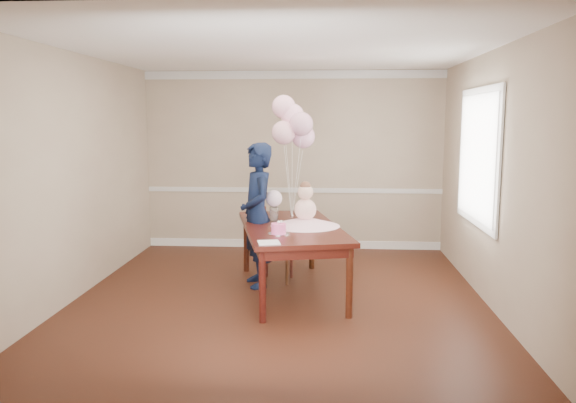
{
  "coord_description": "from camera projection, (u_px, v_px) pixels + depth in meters",
  "views": [
    {
      "loc": [
        0.52,
        -6.0,
        1.97
      ],
      "look_at": [
        0.08,
        0.27,
        1.05
      ],
      "focal_mm": 35.0,
      "sensor_mm": 36.0,
      "label": 1
    }
  ],
  "objects": [
    {
      "name": "floor",
      "position": [
        279.0,
        298.0,
        6.25
      ],
      "size": [
        4.5,
        5.0,
        0.0
      ],
      "primitive_type": "cube",
      "color": "black",
      "rests_on": "ground"
    },
    {
      "name": "ceiling",
      "position": [
        279.0,
        49.0,
        5.86
      ],
      "size": [
        4.5,
        5.0,
        0.02
      ],
      "primitive_type": "cube",
      "color": "white",
      "rests_on": "wall_back"
    },
    {
      "name": "wall_back",
      "position": [
        293.0,
        161.0,
        8.52
      ],
      "size": [
        4.5,
        0.02,
        2.7
      ],
      "primitive_type": "cube",
      "color": "tan",
      "rests_on": "floor"
    },
    {
      "name": "wall_front",
      "position": [
        246.0,
        218.0,
        3.58
      ],
      "size": [
        4.5,
        0.02,
        2.7
      ],
      "primitive_type": "cube",
      "color": "tan",
      "rests_on": "floor"
    },
    {
      "name": "wall_left",
      "position": [
        77.0,
        176.0,
        6.21
      ],
      "size": [
        0.02,
        5.0,
        2.7
      ],
      "primitive_type": "cube",
      "color": "tan",
      "rests_on": "floor"
    },
    {
      "name": "wall_right",
      "position": [
        492.0,
        179.0,
        5.9
      ],
      "size": [
        0.02,
        5.0,
        2.7
      ],
      "primitive_type": "cube",
      "color": "tan",
      "rests_on": "floor"
    },
    {
      "name": "chair_rail_trim",
      "position": [
        293.0,
        190.0,
        8.57
      ],
      "size": [
        4.5,
        0.02,
        0.07
      ],
      "primitive_type": "cube",
      "color": "silver",
      "rests_on": "wall_back"
    },
    {
      "name": "crown_molding",
      "position": [
        293.0,
        75.0,
        8.32
      ],
      "size": [
        4.5,
        0.02,
        0.12
      ],
      "primitive_type": "cube",
      "color": "silver",
      "rests_on": "wall_back"
    },
    {
      "name": "baseboard_trim",
      "position": [
        293.0,
        244.0,
        8.7
      ],
      "size": [
        4.5,
        0.02,
        0.12
      ],
      "primitive_type": "cube",
      "color": "white",
      "rests_on": "floor"
    },
    {
      "name": "window_frame",
      "position": [
        478.0,
        157.0,
        6.36
      ],
      "size": [
        0.02,
        1.66,
        1.56
      ],
      "primitive_type": "cube",
      "color": "silver",
      "rests_on": "wall_right"
    },
    {
      "name": "window_blinds",
      "position": [
        477.0,
        157.0,
        6.36
      ],
      "size": [
        0.01,
        1.5,
        1.4
      ],
      "primitive_type": "cube",
      "color": "silver",
      "rests_on": "wall_right"
    },
    {
      "name": "dining_table_top",
      "position": [
        291.0,
        227.0,
        6.39
      ],
      "size": [
        1.47,
        2.25,
        0.05
      ],
      "primitive_type": "cube",
      "rotation": [
        0.0,
        0.0,
        0.22
      ],
      "color": "black",
      "rests_on": "table_leg_fl"
    },
    {
      "name": "table_apron",
      "position": [
        291.0,
        234.0,
        6.4
      ],
      "size": [
        1.35,
        2.13,
        0.1
      ],
      "primitive_type": "cube",
      "rotation": [
        0.0,
        0.0,
        0.22
      ],
      "color": "black",
      "rests_on": "table_leg_fl"
    },
    {
      "name": "table_leg_fl",
      "position": [
        262.0,
        287.0,
        5.45
      ],
      "size": [
        0.09,
        0.09,
        0.73
      ],
      "primitive_type": "cylinder",
      "rotation": [
        0.0,
        0.0,
        0.22
      ],
      "color": "black",
      "rests_on": "floor"
    },
    {
      "name": "table_leg_fr",
      "position": [
        349.0,
        283.0,
        5.58
      ],
      "size": [
        0.09,
        0.09,
        0.73
      ],
      "primitive_type": "cylinder",
      "rotation": [
        0.0,
        0.0,
        0.22
      ],
      "color": "black",
      "rests_on": "floor"
    },
    {
      "name": "table_leg_bl",
      "position": [
        246.0,
        244.0,
        7.31
      ],
      "size": [
        0.09,
        0.09,
        0.73
      ],
      "primitive_type": "cylinder",
      "rotation": [
        0.0,
        0.0,
        0.22
      ],
      "color": "black",
      "rests_on": "floor"
    },
    {
      "name": "table_leg_br",
      "position": [
        312.0,
        242.0,
        7.45
      ],
      "size": [
        0.09,
        0.09,
        0.73
      ],
      "primitive_type": "cylinder",
      "rotation": [
        0.0,
        0.0,
        0.22
      ],
      "color": "black",
      "rests_on": "floor"
    },
    {
      "name": "baby_skirt",
      "position": [
        305.0,
        221.0,
        6.35
      ],
      "size": [
        0.94,
        0.94,
        0.1
      ],
      "primitive_type": "cone",
      "rotation": [
        0.0,
        0.0,
        0.22
      ],
      "color": "#FFBBD2",
      "rests_on": "dining_table_top"
    },
    {
      "name": "baby_torso",
      "position": [
        305.0,
        210.0,
        6.33
      ],
      "size": [
        0.25,
        0.25,
        0.25
      ],
      "primitive_type": "sphere",
      "color": "#FFA1BD",
      "rests_on": "baby_skirt"
    },
    {
      "name": "baby_head",
      "position": [
        305.0,
        192.0,
        6.3
      ],
      "size": [
        0.18,
        0.18,
        0.18
      ],
      "primitive_type": "sphere",
      "color": "beige",
      "rests_on": "baby_torso"
    },
    {
      "name": "baby_hair",
      "position": [
        305.0,
        187.0,
        6.3
      ],
      "size": [
        0.12,
        0.12,
        0.12
      ],
      "primitive_type": "sphere",
      "color": "brown",
      "rests_on": "baby_head"
    },
    {
      "name": "cake_platter",
      "position": [
        279.0,
        234.0,
        5.9
      ],
      "size": [
        0.27,
        0.27,
        0.01
      ],
      "primitive_type": "cylinder",
      "rotation": [
        0.0,
        0.0,
        0.22
      ],
      "color": "silver",
      "rests_on": "dining_table_top"
    },
    {
      "name": "birthday_cake",
      "position": [
        279.0,
        228.0,
        5.89
      ],
      "size": [
        0.19,
        0.19,
        0.1
      ],
      "primitive_type": "cylinder",
      "rotation": [
        0.0,
        0.0,
        0.22
      ],
      "color": "#FF509F",
      "rests_on": "cake_platter"
    },
    {
      "name": "cake_flower_a",
      "position": [
        279.0,
        222.0,
        5.88
      ],
      "size": [
        0.03,
        0.03,
        0.03
      ],
      "primitive_type": "sphere",
      "color": "white",
      "rests_on": "birthday_cake"
    },
    {
      "name": "cake_flower_b",
      "position": [
        281.0,
        222.0,
        5.91
      ],
      "size": [
        0.03,
        0.03,
        0.03
      ],
      "primitive_type": "sphere",
      "color": "silver",
      "rests_on": "birthday_cake"
    },
    {
      "name": "rose_vase_near",
      "position": [
        274.0,
        214.0,
        6.66
      ],
      "size": [
        0.12,
        0.12,
        0.17
      ],
      "primitive_type": "cylinder",
      "rotation": [
        0.0,
        0.0,
        0.22
      ],
      "color": "white",
      "rests_on": "dining_table_top"
    },
    {
      "name": "roses_near",
      "position": [
        274.0,
        198.0,
        6.63
      ],
      "size": [
        0.2,
        0.2,
        0.2
      ],
      "primitive_type": "sphere",
      "color": "beige",
      "rests_on": "rose_vase_near"
    },
    {
      "name": "napkin",
      "position": [
        269.0,
        242.0,
        5.47
      ],
      "size": [
        0.25,
        0.25,
        0.01
      ],
      "primitive_type": "cube",
      "rotation": [
        0.0,
        0.0,
        0.22
      ],
      "color": "white",
      "rests_on": "dining_table_top"
    },
    {
      "name": "balloon_weight",
      "position": [
        292.0,
        216.0,
        6.96
      ],
      "size": [
        0.05,
        0.05,
        0.02
      ],
      "primitive_type": "cylinder",
      "rotation": [
        0.0,
        0.0,
        0.22
      ],
      "color": "silver",
      "rests_on": "dining_table_top"
    },
    {
      "name": "balloon_a",
      "position": [
        284.0,
        133.0,
        6.79
      ],
      "size": [
        0.29,
        0.29,
        0.29
      ],
      "primitive_type": "sphere",
      "color": "#E9A5B4",
      "rests_on": "balloon_ribbon_a"
    },
    {
      "name": "balloon_b",
      "position": [
        301.0,
        124.0,
        6.76
      ],
      "size": [
        0.29,
        0.29,
        0.29
      ],
      "primitive_type": "sphere",
      "color": "#D798B5",
      "rests_on": "balloon_ribbon_b"
    },
    {
      "name": "balloon_c",
      "position": [
        292.0,
        115.0,
        6.88
      ],
      "size": [
        0.29,
        0.29,
        0.29
      ],
      "primitive_type": "sphere",
      "color": "#FDB3D2",
      "rests_on": "balloon_ribbon_c"
    },
    {
      "name": "balloon_d",
      "position": [
        284.0,
        107.0,
        6.87
      ],
      "size": [
        0.29,
        0.29,
        0.29
      ],
      "primitive_type": "sphere",
      "color": "#FFB4CF",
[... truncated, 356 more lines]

